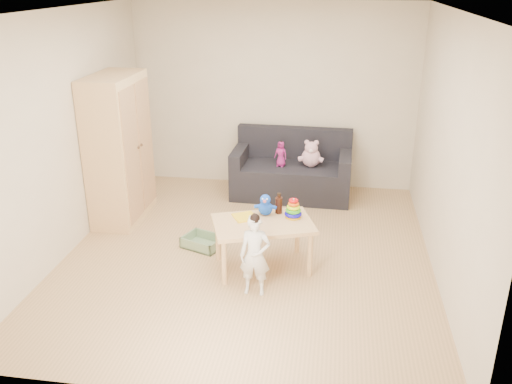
% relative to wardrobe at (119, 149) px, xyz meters
% --- Properties ---
extents(room, '(4.50, 4.50, 4.50)m').
position_rel_wardrobe_xyz_m(room, '(1.74, -0.75, 0.39)').
color(room, tan).
rests_on(room, ground).
extents(wardrobe, '(0.51, 1.01, 1.82)m').
position_rel_wardrobe_xyz_m(wardrobe, '(0.00, 0.00, 0.00)').
color(wardrobe, '#ECC281').
rests_on(wardrobe, ground).
extents(sofa, '(1.64, 0.85, 0.46)m').
position_rel_wardrobe_xyz_m(sofa, '(2.05, 1.04, -0.68)').
color(sofa, black).
rests_on(sofa, ground).
extents(play_table, '(1.17, 0.94, 0.53)m').
position_rel_wardrobe_xyz_m(play_table, '(1.94, -1.03, -0.64)').
color(play_table, '#D7B576').
rests_on(play_table, ground).
extents(storage_bin, '(0.51, 0.45, 0.13)m').
position_rel_wardrobe_xyz_m(storage_bin, '(1.19, -0.67, -0.85)').
color(storage_bin, gray).
rests_on(storage_bin, ground).
extents(toddler, '(0.30, 0.20, 0.80)m').
position_rel_wardrobe_xyz_m(toddler, '(1.93, -1.53, -0.51)').
color(toddler, white).
rests_on(toddler, ground).
extents(pink_bear, '(0.31, 0.28, 0.31)m').
position_rel_wardrobe_xyz_m(pink_bear, '(2.32, 1.01, -0.30)').
color(pink_bear, '#E4A8BD').
rests_on(pink_bear, sofa).
extents(doll, '(0.20, 0.17, 0.35)m').
position_rel_wardrobe_xyz_m(doll, '(1.91, 0.95, -0.28)').
color(doll, '#A81F77').
rests_on(doll, sofa).
extents(ring_stacker, '(0.18, 0.18, 0.21)m').
position_rel_wardrobe_xyz_m(ring_stacker, '(2.24, -0.86, -0.29)').
color(ring_stacker, '#D29D0B').
rests_on(ring_stacker, play_table).
extents(brown_bottle, '(0.08, 0.08, 0.23)m').
position_rel_wardrobe_xyz_m(brown_bottle, '(2.07, -0.77, -0.28)').
color(brown_bottle, black).
rests_on(brown_bottle, play_table).
extents(blue_plush, '(0.20, 0.16, 0.24)m').
position_rel_wardrobe_xyz_m(blue_plush, '(1.94, -0.84, -0.26)').
color(blue_plush, blue).
rests_on(blue_plush, play_table).
extents(wooden_figure, '(0.06, 0.05, 0.12)m').
position_rel_wardrobe_xyz_m(wooden_figure, '(1.85, -1.07, -0.32)').
color(wooden_figure, brown).
rests_on(wooden_figure, play_table).
extents(yellow_book, '(0.31, 0.31, 0.02)m').
position_rel_wardrobe_xyz_m(yellow_book, '(1.74, -0.95, -0.37)').
color(yellow_book, yellow).
rests_on(yellow_book, play_table).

